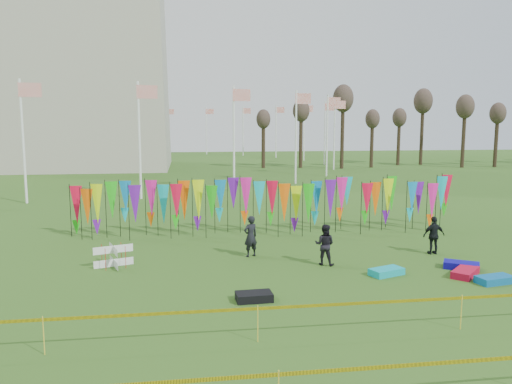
{
  "coord_description": "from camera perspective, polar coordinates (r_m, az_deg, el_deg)",
  "views": [
    {
      "loc": [
        -3.68,
        -14.02,
        5.12
      ],
      "look_at": [
        -0.83,
        6.0,
        2.37
      ],
      "focal_mm": 35.0,
      "sensor_mm": 36.0,
      "label": 1
    }
  ],
  "objects": [
    {
      "name": "ground",
      "position": [
        15.37,
        6.37,
        -11.78
      ],
      "size": [
        160.0,
        160.0,
        0.0
      ],
      "primitive_type": "plane",
      "color": "#2B5217",
      "rests_on": "ground"
    },
    {
      "name": "flagpole_ring",
      "position": [
        62.88,
        -17.65,
        6.36
      ],
      "size": [
        57.4,
        56.16,
        8.0
      ],
      "color": "white",
      "rests_on": "ground"
    },
    {
      "name": "banner_row",
      "position": [
        23.25,
        1.8,
        -0.93
      ],
      "size": [
        18.64,
        0.64,
        2.5
      ],
      "color": "black",
      "rests_on": "ground"
    },
    {
      "name": "caution_tape_near",
      "position": [
        12.44,
        8.79,
        -12.79
      ],
      "size": [
        26.0,
        0.02,
        0.9
      ],
      "color": "yellow",
      "rests_on": "ground"
    },
    {
      "name": "caution_tape_far",
      "position": [
        9.74,
        14.44,
        -19.02
      ],
      "size": [
        26.0,
        0.02,
        0.9
      ],
      "color": "yellow",
      "rests_on": "ground"
    },
    {
      "name": "tree_line",
      "position": [
        68.12,
        23.74,
        7.98
      ],
      "size": [
        53.92,
        1.92,
        7.84
      ],
      "color": "#382B1C",
      "rests_on": "ground"
    },
    {
      "name": "box_kite",
      "position": [
        18.87,
        -15.97,
        -7.06
      ],
      "size": [
        0.72,
        0.72,
        0.8
      ],
      "rotation": [
        0.0,
        0.0,
        0.34
      ],
      "color": "red",
      "rests_on": "ground"
    },
    {
      "name": "person_left",
      "position": [
        19.45,
        -0.62,
        -5.08
      ],
      "size": [
        0.72,
        0.64,
        1.62
      ],
      "primitive_type": "imported",
      "rotation": [
        0.0,
        0.0,
        3.58
      ],
      "color": "black",
      "rests_on": "ground"
    },
    {
      "name": "person_mid",
      "position": [
        18.5,
        7.85,
        -5.97
      ],
      "size": [
        0.86,
        0.74,
        1.52
      ],
      "primitive_type": "imported",
      "rotation": [
        0.0,
        0.0,
        2.66
      ],
      "color": "black",
      "rests_on": "ground"
    },
    {
      "name": "person_right",
      "position": [
        21.05,
        19.66,
        -4.68
      ],
      "size": [
        0.9,
        0.53,
        1.51
      ],
      "primitive_type": "imported",
      "rotation": [
        0.0,
        0.0,
        3.17
      ],
      "color": "black",
      "rests_on": "ground"
    },
    {
      "name": "kite_bag_turquoise",
      "position": [
        17.85,
        14.69,
        -8.8
      ],
      "size": [
        1.3,
        0.95,
        0.23
      ],
      "primitive_type": "cube",
      "rotation": [
        0.0,
        0.0,
        0.35
      ],
      "color": "#0CAEBD",
      "rests_on": "ground"
    },
    {
      "name": "kite_bag_blue",
      "position": [
        19.43,
        22.41,
        -7.77
      ],
      "size": [
        1.33,
        1.15,
        0.25
      ],
      "primitive_type": "cube",
      "rotation": [
        0.0,
        0.0,
        -0.55
      ],
      "color": "#10099E",
      "rests_on": "ground"
    },
    {
      "name": "kite_bag_red",
      "position": [
        18.6,
        22.8,
        -8.47
      ],
      "size": [
        1.38,
        1.36,
        0.24
      ],
      "primitive_type": "cube",
      "rotation": [
        0.0,
        0.0,
        0.77
      ],
      "color": "red",
      "rests_on": "ground"
    },
    {
      "name": "kite_bag_black",
      "position": [
        14.9,
        -0.23,
        -11.87
      ],
      "size": [
        1.09,
        0.66,
        0.24
      ],
      "primitive_type": "cube",
      "rotation": [
        0.0,
        0.0,
        0.05
      ],
      "color": "black",
      "rests_on": "ground"
    },
    {
      "name": "kite_bag_teal",
      "position": [
        18.19,
        25.63,
        -9.01
      ],
      "size": [
        1.3,
        0.8,
        0.23
      ],
      "primitive_type": "cube",
      "rotation": [
        0.0,
        0.0,
        0.19
      ],
      "color": "#0B62A3",
      "rests_on": "ground"
    }
  ]
}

